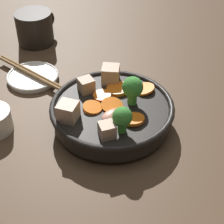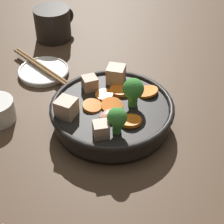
{
  "view_description": "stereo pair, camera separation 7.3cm",
  "coord_description": "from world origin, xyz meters",
  "px_view_note": "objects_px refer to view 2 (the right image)",
  "views": [
    {
      "loc": [
        -0.44,
        -0.35,
        0.5
      ],
      "look_at": [
        0.0,
        0.0,
        0.03
      ],
      "focal_mm": 60.0,
      "sensor_mm": 36.0,
      "label": 1
    },
    {
      "loc": [
        -0.39,
        -0.4,
        0.5
      ],
      "look_at": [
        0.0,
        0.0,
        0.03
      ],
      "focal_mm": 60.0,
      "sensor_mm": 36.0,
      "label": 2
    }
  ],
  "objects_px": {
    "side_saucer": "(44,71)",
    "chopsticks_pair": "(43,68)",
    "stirfry_bowl": "(112,111)",
    "dark_mug": "(53,24)"
  },
  "relations": [
    {
      "from": "dark_mug",
      "to": "chopsticks_pair",
      "type": "height_order",
      "value": "dark_mug"
    },
    {
      "from": "stirfry_bowl",
      "to": "chopsticks_pair",
      "type": "relative_size",
      "value": 1.06
    },
    {
      "from": "stirfry_bowl",
      "to": "chopsticks_pair",
      "type": "height_order",
      "value": "stirfry_bowl"
    },
    {
      "from": "dark_mug",
      "to": "chopsticks_pair",
      "type": "distance_m",
      "value": 0.18
    },
    {
      "from": "side_saucer",
      "to": "chopsticks_pair",
      "type": "bearing_deg",
      "value": -84.64
    },
    {
      "from": "stirfry_bowl",
      "to": "chopsticks_pair",
      "type": "bearing_deg",
      "value": 87.83
    },
    {
      "from": "dark_mug",
      "to": "chopsticks_pair",
      "type": "bearing_deg",
      "value": -135.94
    },
    {
      "from": "side_saucer",
      "to": "chopsticks_pair",
      "type": "xyz_separation_m",
      "value": [
        0.0,
        -0.0,
        0.01
      ]
    },
    {
      "from": "stirfry_bowl",
      "to": "side_saucer",
      "type": "xyz_separation_m",
      "value": [
        0.01,
        0.24,
        -0.03
      ]
    },
    {
      "from": "stirfry_bowl",
      "to": "side_saucer",
      "type": "height_order",
      "value": "stirfry_bowl"
    }
  ]
}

